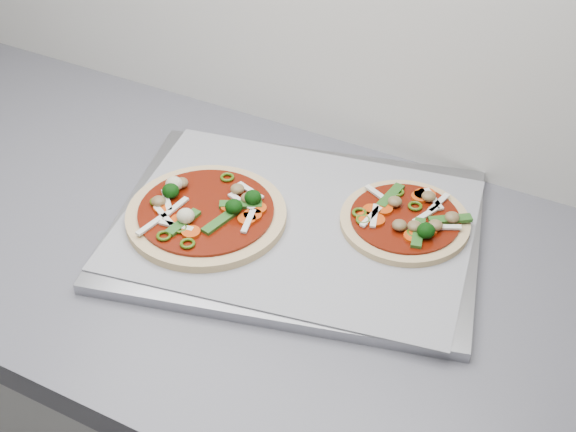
% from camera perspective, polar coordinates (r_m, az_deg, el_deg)
% --- Properties ---
extents(countertop, '(3.60, 0.60, 0.04)m').
position_cam_1_polar(countertop, '(1.02, 6.80, -6.83)').
color(countertop, '#5A5A62').
rests_on(countertop, base_cabinet).
extents(baking_tray, '(0.56, 0.47, 0.02)m').
position_cam_1_polar(baking_tray, '(1.09, 0.60, -0.88)').
color(baking_tray, '#94959A').
rests_on(baking_tray, countertop).
extents(parchment, '(0.52, 0.42, 0.00)m').
position_cam_1_polar(parchment, '(1.09, 0.60, -0.52)').
color(parchment, '#98989D').
rests_on(parchment, baking_tray).
extents(pizza_left, '(0.30, 0.30, 0.04)m').
position_cam_1_polar(pizza_left, '(1.09, -5.85, 0.23)').
color(pizza_left, '#D5B27D').
rests_on(pizza_left, parchment).
extents(pizza_right, '(0.20, 0.20, 0.03)m').
position_cam_1_polar(pizza_right, '(1.09, 8.41, -0.25)').
color(pizza_right, '#D5B27D').
rests_on(pizza_right, parchment).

